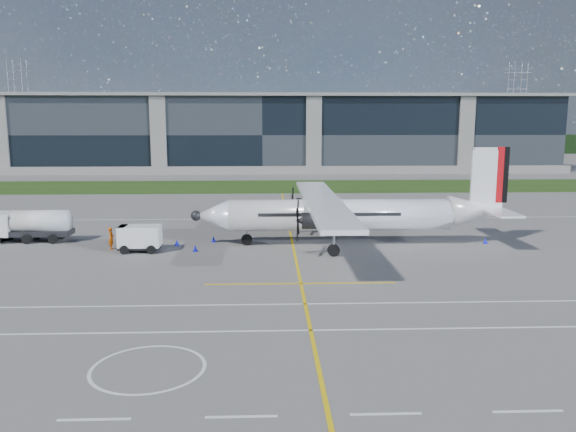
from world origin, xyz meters
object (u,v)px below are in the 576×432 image
object	(u,v)px
baggage_tug	(140,239)
safety_cone_stbdwing	(314,215)
safety_cone_fwd	(177,242)
pylon_west	(20,107)
safety_cone_nose_stbd	(214,239)
turboprop_aircraft	(352,196)
ground_crew_person	(111,237)
fuel_tanker_truck	(24,226)
pylon_east	(516,107)
safety_cone_tail	(485,241)
safety_cone_nose_port	(195,248)

from	to	relation	value
baggage_tug	safety_cone_stbdwing	world-z (taller)	baggage_tug
safety_cone_stbdwing	safety_cone_fwd	distance (m)	18.44
pylon_west	safety_cone_nose_stbd	distance (m)	163.10
turboprop_aircraft	ground_crew_person	world-z (taller)	turboprop_aircraft
fuel_tanker_truck	baggage_tug	size ratio (longest dim) A/B	2.11
pylon_west	turboprop_aircraft	distance (m)	169.60
turboprop_aircraft	safety_cone_nose_stbd	world-z (taller)	turboprop_aircraft
turboprop_aircraft	baggage_tug	world-z (taller)	turboprop_aircraft
baggage_tug	pylon_east	bearing A→B (deg)	57.33
fuel_tanker_truck	safety_cone_stbdwing	xyz separation A→B (m)	(25.55, 11.59, -1.09)
safety_cone_stbdwing	safety_cone_fwd	bearing A→B (deg)	-132.26
safety_cone_tail	fuel_tanker_truck	bearing A→B (deg)	176.66
baggage_tug	safety_cone_nose_port	xyz separation A→B (m)	(4.28, -0.16, -0.77)
fuel_tanker_truck	pylon_west	bearing A→B (deg)	112.94
pylon_east	baggage_tug	world-z (taller)	pylon_east
fuel_tanker_truck	ground_crew_person	size ratio (longest dim) A/B	3.54
pylon_west	safety_cone_nose_port	size ratio (longest dim) A/B	60.00
ground_crew_person	safety_cone_stbdwing	world-z (taller)	ground_crew_person
pylon_east	fuel_tanker_truck	size ratio (longest dim) A/B	4.20
safety_cone_tail	safety_cone_nose_port	bearing A→B (deg)	-175.16
pylon_east	safety_cone_tail	xyz separation A→B (m)	(-65.92, -144.80, -14.75)
fuel_tanker_truck	baggage_tug	distance (m)	11.41
ground_crew_person	fuel_tanker_truck	bearing A→B (deg)	60.90
pylon_east	baggage_tug	bearing A→B (deg)	-122.67
ground_crew_person	safety_cone_nose_port	size ratio (longest dim) A/B	4.04
turboprop_aircraft	ground_crew_person	xyz separation A→B (m)	(-19.31, -1.07, -3.00)
pylon_west	baggage_tug	world-z (taller)	pylon_west
fuel_tanker_truck	safety_cone_nose_port	xyz separation A→B (m)	(14.92, -4.27, -1.09)
pylon_east	safety_cone_stbdwing	world-z (taller)	pylon_east
safety_cone_tail	safety_cone_nose_stbd	size ratio (longest dim) A/B	1.00
turboprop_aircraft	safety_cone_nose_stbd	bearing A→B (deg)	173.43
safety_cone_stbdwing	safety_cone_tail	xyz separation A→B (m)	(13.19, -13.85, 0.00)
pylon_west	baggage_tug	distance (m)	163.52
safety_cone_nose_port	safety_cone_tail	bearing A→B (deg)	4.84
pylon_west	ground_crew_person	world-z (taller)	pylon_west
pylon_east	safety_cone_nose_stbd	distance (m)	169.19
safety_cone_nose_port	safety_cone_stbdwing	world-z (taller)	same
safety_cone_stbdwing	pylon_west	bearing A→B (deg)	123.26
pylon_east	fuel_tanker_truck	xyz separation A→B (m)	(-104.66, -142.54, -13.66)
safety_cone_fwd	safety_cone_nose_port	bearing A→B (deg)	-51.40
turboprop_aircraft	fuel_tanker_truck	size ratio (longest dim) A/B	3.74
pylon_east	safety_cone_fwd	bearing A→B (deg)	-122.33
pylon_east	ground_crew_person	xyz separation A→B (m)	(-96.50, -145.75, -13.99)
safety_cone_stbdwing	safety_cone_nose_port	bearing A→B (deg)	-123.81
pylon_west	ground_crew_person	size ratio (longest dim) A/B	14.84
ground_crew_person	safety_cone_stbdwing	xyz separation A→B (m)	(17.39, 14.80, -0.76)
baggage_tug	safety_cone_tail	xyz separation A→B (m)	(28.10, 1.85, -0.77)
safety_cone_nose_port	safety_cone_tail	world-z (taller)	same
pylon_east	safety_cone_nose_stbd	size ratio (longest dim) A/B	60.00
safety_cone_tail	pylon_west	bearing A→B (deg)	124.38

